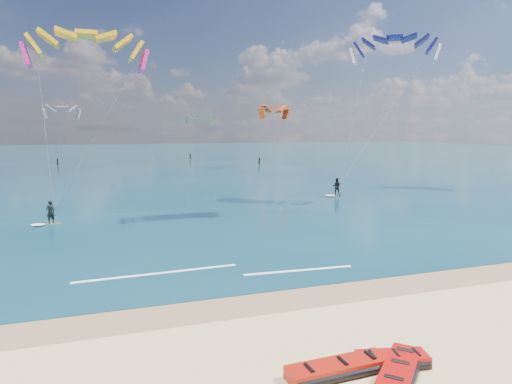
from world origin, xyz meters
The scene contains 10 objects.
ground centered at (0.00, 40.00, 0.00)m, with size 320.00×320.00×0.00m, color tan.
wet_sand_strip centered at (0.00, 3.00, 0.00)m, with size 320.00×2.40×0.01m, color brown.
sea centered at (0.00, 104.00, 0.02)m, with size 320.00×200.00×0.04m, color #0B323F.
packed_kite_left centered at (2.59, -2.86, 0.00)m, with size 3.31×1.20×0.43m, color #A61408, non-canonical shape.
packed_kite_mid centered at (4.40, -2.91, 0.00)m, with size 2.31×1.14×0.41m, color #B20F0C, non-canonical shape.
packed_kite_right centered at (4.17, -3.55, 0.00)m, with size 2.90×1.23×0.45m, color #AF0B07, non-canonical shape.
kitesurfer_main centered at (-5.55, 20.11, 7.60)m, with size 9.73×5.83×14.50m.
kitesurfer_far centered at (22.28, 26.98, 9.34)m, with size 11.53×6.83×17.61m.
shoreline_foam centered at (1.57, 7.35, 0.04)m, with size 13.49×2.39×0.01m.
distant_kites centered at (-10.48, 75.98, 5.76)m, with size 79.13×37.73×13.81m.
Camera 1 is at (-3.63, -13.72, 7.02)m, focal length 32.00 mm.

